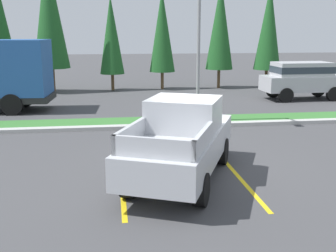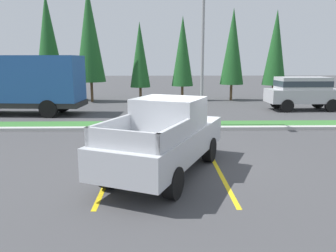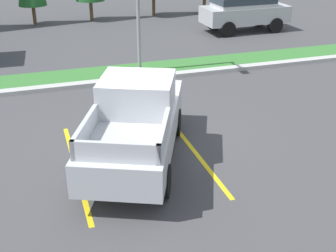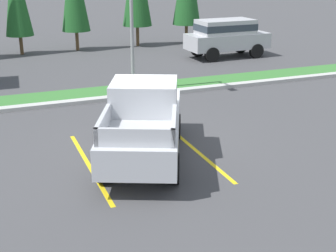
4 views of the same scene
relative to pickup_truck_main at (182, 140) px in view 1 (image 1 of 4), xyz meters
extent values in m
plane|color=#424244|center=(0.69, 0.82, -1.04)|extent=(120.00, 120.00, 0.00)
cube|color=yellow|center=(-1.57, -0.05, -1.04)|extent=(0.12, 4.80, 0.01)
cube|color=yellow|center=(1.53, -0.05, -1.04)|extent=(0.12, 4.80, 0.01)
cube|color=#B2B2AD|center=(0.69, 5.82, -0.97)|extent=(56.00, 0.40, 0.15)
cube|color=#387533|center=(0.69, 6.92, -1.01)|extent=(56.00, 1.80, 0.06)
cylinder|color=black|center=(-0.18, 1.71, -0.66)|extent=(0.56, 0.81, 0.76)
cylinder|color=black|center=(1.38, 1.03, -0.66)|extent=(0.56, 0.81, 0.76)
cylinder|color=black|center=(-1.42, -1.12, -0.66)|extent=(0.56, 0.81, 0.76)
cylinder|color=black|center=(0.14, -1.81, -0.66)|extent=(0.56, 0.81, 0.76)
cube|color=silver|center=(-0.02, -0.05, -0.16)|extent=(3.83, 5.53, 0.76)
cube|color=silver|center=(0.10, 0.23, 0.64)|extent=(2.25, 2.17, 0.84)
cube|color=#2D3842|center=(0.43, 0.98, 0.69)|extent=(1.51, 0.71, 0.63)
cube|color=silver|center=(-1.38, -1.03, 0.44)|extent=(0.85, 1.78, 0.44)
cube|color=silver|center=(0.18, -1.72, 0.44)|extent=(0.85, 1.78, 0.44)
cube|color=silver|center=(-0.96, -2.20, 0.44)|extent=(1.69, 0.81, 0.44)
cube|color=silver|center=(1.00, 2.29, -0.40)|extent=(1.72, 0.87, 0.28)
cylinder|color=black|center=(-6.33, 9.28, -0.54)|extent=(1.02, 0.36, 1.00)
cylinder|color=black|center=(-6.19, 11.47, -0.54)|extent=(1.02, 0.36, 1.00)
cylinder|color=black|center=(10.35, 12.66, -0.64)|extent=(0.81, 0.28, 0.80)
cylinder|color=black|center=(10.39, 10.96, -0.64)|extent=(0.81, 0.28, 0.80)
cylinder|color=black|center=(7.55, 12.60, -0.64)|extent=(0.81, 0.28, 0.80)
cylinder|color=black|center=(7.59, 10.90, -0.64)|extent=(0.81, 0.28, 0.80)
cube|color=#B2B2B7|center=(8.97, 11.78, -0.12)|extent=(4.64, 1.94, 0.84)
cube|color=#B2B2B7|center=(8.82, 11.77, 0.68)|extent=(3.14, 1.75, 0.76)
cube|color=#2D3842|center=(8.82, 11.77, 0.66)|extent=(3.18, 1.79, 0.36)
cylinder|color=gray|center=(1.83, 6.72, 1.97)|extent=(0.14, 0.14, 6.03)
cylinder|color=brown|center=(-8.74, 17.40, -0.30)|extent=(0.20, 0.20, 1.47)
cylinder|color=brown|center=(-5.40, 16.58, -0.28)|extent=(0.20, 0.20, 1.53)
cone|color=#1E5623|center=(-5.40, 16.58, 3.97)|extent=(2.21, 2.21, 6.97)
cylinder|color=brown|center=(-1.69, 16.97, -0.50)|extent=(0.20, 0.20, 1.08)
cone|color=#1E5623|center=(-1.69, 16.97, 2.51)|extent=(1.56, 1.56, 4.93)
cylinder|color=brown|center=(1.60, 17.11, -0.46)|extent=(0.20, 0.20, 1.17)
cone|color=#1E5623|center=(1.60, 17.11, 2.78)|extent=(1.68, 1.68, 5.31)
cylinder|color=brown|center=(5.49, 17.24, -0.40)|extent=(0.20, 0.20, 1.27)
cone|color=#1E5623|center=(5.49, 17.24, 3.13)|extent=(1.84, 1.84, 5.80)
cylinder|color=brown|center=(8.72, 16.87, -0.42)|extent=(0.20, 0.20, 1.25)
cone|color=#1E5623|center=(8.72, 16.87, 3.04)|extent=(1.80, 1.80, 5.67)
camera|label=1|loc=(-1.75, -10.20, 2.76)|focal=44.14mm
camera|label=2|loc=(-0.15, -8.95, 2.08)|focal=35.36mm
camera|label=3|loc=(-2.33, -9.72, 4.60)|focal=47.50mm
camera|label=4|loc=(-3.85, -11.45, 4.13)|focal=50.22mm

